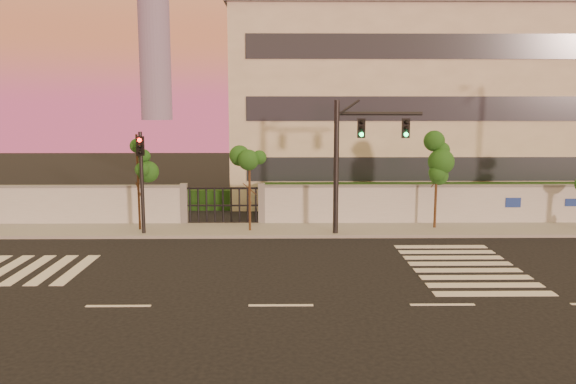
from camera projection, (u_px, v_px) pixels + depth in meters
The scene contains 11 objects.
ground at pixel (281, 306), 17.28m from camera, with size 120.00×120.00×0.00m, color black.
sidewalk at pixel (281, 230), 27.65m from camera, with size 60.00×3.00×0.15m, color gray.
perimeter_wall at pixel (283, 205), 28.99m from camera, with size 60.00×0.36×2.20m.
hedge_row at pixel (302, 201), 31.75m from camera, with size 41.00×4.25×1.80m.
institutional_building at pixel (413, 106), 38.22m from camera, with size 24.40×12.40×12.25m.
road_markings at pixel (239, 271), 20.98m from camera, with size 57.00×7.62×0.02m.
street_tree_c at pixel (138, 161), 27.00m from camera, with size 1.37×1.09×4.80m.
street_tree_d at pixel (250, 173), 26.86m from camera, with size 1.41×1.12×4.04m.
street_tree_e at pixel (437, 160), 27.44m from camera, with size 1.56×1.24×4.77m.
traffic_signal_main at pixel (354, 151), 26.10m from camera, with size 4.05×0.47×6.40m.
traffic_signal_secondary at pixel (141, 171), 26.20m from camera, with size 0.38×0.36×4.95m.
Camera 1 is at (0.02, -16.58, 6.02)m, focal length 35.00 mm.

